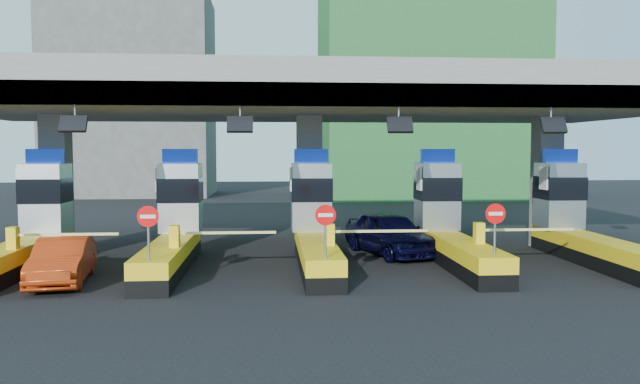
{
  "coord_description": "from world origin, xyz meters",
  "views": [
    {
      "loc": [
        -1.56,
        -22.32,
        4.11
      ],
      "look_at": [
        0.21,
        0.0,
        2.6
      ],
      "focal_mm": 35.0,
      "sensor_mm": 36.0,
      "label": 1
    }
  ],
  "objects": [
    {
      "name": "ground",
      "position": [
        0.0,
        0.0,
        0.0
      ],
      "size": [
        120.0,
        120.0,
        0.0
      ],
      "primitive_type": "plane",
      "color": "black",
      "rests_on": "ground"
    },
    {
      "name": "toll_canopy",
      "position": [
        0.0,
        2.87,
        6.13
      ],
      "size": [
        28.0,
        12.09,
        7.0
      ],
      "color": "slate",
      "rests_on": "ground"
    },
    {
      "name": "toll_lane_far_left",
      "position": [
        -10.0,
        0.28,
        1.4
      ],
      "size": [
        4.43,
        8.0,
        4.16
      ],
      "color": "black",
      "rests_on": "ground"
    },
    {
      "name": "toll_lane_left",
      "position": [
        -5.0,
        0.28,
        1.4
      ],
      "size": [
        4.43,
        8.0,
        4.16
      ],
      "color": "black",
      "rests_on": "ground"
    },
    {
      "name": "toll_lane_center",
      "position": [
        0.0,
        0.28,
        1.4
      ],
      "size": [
        4.43,
        8.0,
        4.16
      ],
      "color": "black",
      "rests_on": "ground"
    },
    {
      "name": "toll_lane_right",
      "position": [
        5.0,
        0.28,
        1.4
      ],
      "size": [
        4.43,
        8.0,
        4.16
      ],
      "color": "black",
      "rests_on": "ground"
    },
    {
      "name": "toll_lane_far_right",
      "position": [
        10.0,
        0.28,
        1.4
      ],
      "size": [
        4.43,
        8.0,
        4.16
      ],
      "color": "black",
      "rests_on": "ground"
    },
    {
      "name": "bg_building_scaffold",
      "position": [
        12.0,
        32.0,
        14.0
      ],
      "size": [
        18.0,
        12.0,
        28.0
      ],
      "primitive_type": "cube",
      "color": "#1E5926",
      "rests_on": "ground"
    },
    {
      "name": "bg_building_concrete",
      "position": [
        -14.0,
        36.0,
        9.0
      ],
      "size": [
        14.0,
        10.0,
        18.0
      ],
      "primitive_type": "cube",
      "color": "#4C4C49",
      "rests_on": "ground"
    },
    {
      "name": "van",
      "position": [
        3.09,
        1.71,
        0.85
      ],
      "size": [
        3.4,
        5.36,
        1.7
      ],
      "primitive_type": "imported",
      "rotation": [
        0.0,
        0.0,
        0.3
      ],
      "color": "black",
      "rests_on": "ground"
    },
    {
      "name": "red_car",
      "position": [
        -7.99,
        -2.69,
        0.7
      ],
      "size": [
        2.04,
        4.4,
        1.4
      ],
      "primitive_type": "imported",
      "rotation": [
        0.0,
        0.0,
        0.14
      ],
      "color": "#B0300D",
      "rests_on": "ground"
    }
  ]
}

